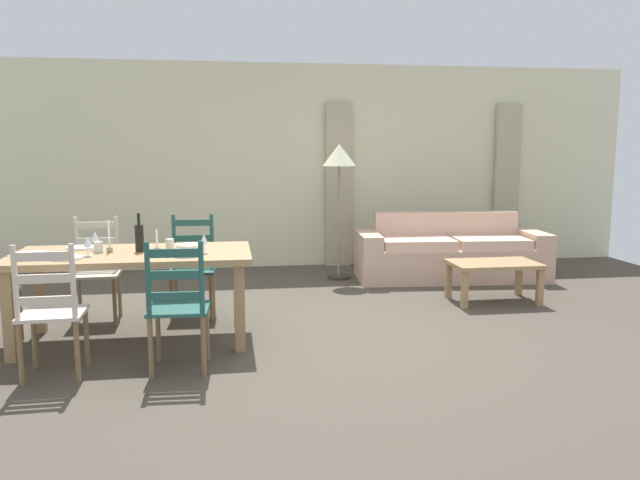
# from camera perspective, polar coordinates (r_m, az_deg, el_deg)

# --- Properties ---
(ground_plane) EXTENTS (9.60, 9.60, 0.02)m
(ground_plane) POSITION_cam_1_polar(r_m,az_deg,el_deg) (5.40, 0.10, -8.78)
(ground_plane) COLOR #494136
(wall_far) EXTENTS (9.60, 0.16, 2.70)m
(wall_far) POSITION_cam_1_polar(r_m,az_deg,el_deg) (8.44, -3.28, 6.77)
(wall_far) COLOR beige
(wall_far) RESTS_ON ground_plane
(curtain_panel_left) EXTENTS (0.35, 0.08, 2.20)m
(curtain_panel_left) POSITION_cam_1_polar(r_m,az_deg,el_deg) (8.41, 1.71, 5.07)
(curtain_panel_left) COLOR #B9AD8C
(curtain_panel_left) RESTS_ON ground_plane
(curtain_panel_right) EXTENTS (0.35, 0.08, 2.20)m
(curtain_panel_right) POSITION_cam_1_polar(r_m,az_deg,el_deg) (9.14, 16.74, 4.99)
(curtain_panel_right) COLOR #B9AD8C
(curtain_panel_right) RESTS_ON ground_plane
(dining_table) EXTENTS (1.90, 0.96, 0.75)m
(dining_table) POSITION_cam_1_polar(r_m,az_deg,el_deg) (5.27, -16.81, -2.01)
(dining_table) COLOR #A58155
(dining_table) RESTS_ON ground_plane
(dining_chair_near_left) EXTENTS (0.43, 0.41, 0.96)m
(dining_chair_near_left) POSITION_cam_1_polar(r_m,az_deg,el_deg) (4.66, -23.49, -6.03)
(dining_chair_near_left) COLOR beige
(dining_chair_near_left) RESTS_ON ground_plane
(dining_chair_near_right) EXTENTS (0.44, 0.42, 0.96)m
(dining_chair_near_right) POSITION_cam_1_polar(r_m,az_deg,el_deg) (4.52, -12.92, -5.98)
(dining_chair_near_right) COLOR #23544C
(dining_chair_near_right) RESTS_ON ground_plane
(dining_chair_far_left) EXTENTS (0.43, 0.42, 0.96)m
(dining_chair_far_left) POSITION_cam_1_polar(r_m,az_deg,el_deg) (6.08, -19.87, -2.60)
(dining_chair_far_left) COLOR beige
(dining_chair_far_left) RESTS_ON ground_plane
(dining_chair_far_right) EXTENTS (0.43, 0.41, 0.96)m
(dining_chair_far_right) POSITION_cam_1_polar(r_m,az_deg,el_deg) (6.02, -11.62, -2.36)
(dining_chair_far_right) COLOR #255348
(dining_chair_far_right) RESTS_ON ground_plane
(dinner_plate_near_left) EXTENTS (0.24, 0.24, 0.02)m
(dinner_plate_near_left) POSITION_cam_1_polar(r_m,az_deg,el_deg) (5.10, -22.26, -1.53)
(dinner_plate_near_left) COLOR white
(dinner_plate_near_left) RESTS_ON dining_table
(fork_near_left) EXTENTS (0.03, 0.17, 0.01)m
(fork_near_left) POSITION_cam_1_polar(r_m,az_deg,el_deg) (5.14, -23.88, -1.62)
(fork_near_left) COLOR silver
(fork_near_left) RESTS_ON dining_table
(dinner_plate_near_right) EXTENTS (0.24, 0.24, 0.02)m
(dinner_plate_near_right) POSITION_cam_1_polar(r_m,az_deg,el_deg) (4.96, -12.12, -1.35)
(dinner_plate_near_right) COLOR white
(dinner_plate_near_right) RESTS_ON dining_table
(fork_near_right) EXTENTS (0.03, 0.17, 0.01)m
(fork_near_right) POSITION_cam_1_polar(r_m,az_deg,el_deg) (4.98, -13.84, -1.45)
(fork_near_right) COLOR silver
(fork_near_right) RESTS_ON dining_table
(dinner_plate_far_left) EXTENTS (0.24, 0.24, 0.02)m
(dinner_plate_far_left) POSITION_cam_1_polar(r_m,az_deg,el_deg) (5.58, -21.06, -0.66)
(dinner_plate_far_left) COLOR white
(dinner_plate_far_left) RESTS_ON dining_table
(fork_far_left) EXTENTS (0.02, 0.17, 0.01)m
(fork_far_left) POSITION_cam_1_polar(r_m,az_deg,el_deg) (5.62, -22.55, -0.75)
(fork_far_left) COLOR silver
(fork_far_left) RESTS_ON dining_table
(dinner_plate_far_right) EXTENTS (0.24, 0.24, 0.02)m
(dinner_plate_far_right) POSITION_cam_1_polar(r_m,az_deg,el_deg) (5.46, -11.80, -0.48)
(dinner_plate_far_right) COLOR white
(dinner_plate_far_right) RESTS_ON dining_table
(fork_far_right) EXTENTS (0.03, 0.17, 0.01)m
(fork_far_right) POSITION_cam_1_polar(r_m,az_deg,el_deg) (5.47, -13.37, -0.57)
(fork_far_right) COLOR silver
(fork_far_right) RESTS_ON dining_table
(dinner_plate_head_west) EXTENTS (0.24, 0.24, 0.02)m
(dinner_plate_head_west) POSITION_cam_1_polar(r_m,az_deg,el_deg) (5.43, -25.03, -1.14)
(dinner_plate_head_west) COLOR white
(dinner_plate_head_west) RESTS_ON dining_table
(fork_head_west) EXTENTS (0.02, 0.17, 0.01)m
(fork_head_west) POSITION_cam_1_polar(r_m,az_deg,el_deg) (5.47, -26.53, -1.22)
(fork_head_west) COLOR silver
(fork_head_west) RESTS_ON dining_table
(wine_bottle) EXTENTS (0.07, 0.07, 0.32)m
(wine_bottle) POSITION_cam_1_polar(r_m,az_deg,el_deg) (5.25, -16.27, 0.23)
(wine_bottle) COLOR black
(wine_bottle) RESTS_ON dining_table
(wine_glass_near_left) EXTENTS (0.06, 0.06, 0.16)m
(wine_glass_near_left) POSITION_cam_1_polar(r_m,az_deg,el_deg) (5.15, -20.58, -0.21)
(wine_glass_near_left) COLOR white
(wine_glass_near_left) RESTS_ON dining_table
(wine_glass_near_right) EXTENTS (0.06, 0.06, 0.16)m
(wine_glass_near_right) POSITION_cam_1_polar(r_m,az_deg,el_deg) (5.04, -10.61, 0.01)
(wine_glass_near_right) COLOR white
(wine_glass_near_right) RESTS_ON dining_table
(wine_glass_far_left) EXTENTS (0.06, 0.06, 0.16)m
(wine_glass_far_left) POSITION_cam_1_polar(r_m,az_deg,el_deg) (5.44, -19.97, 0.26)
(wine_glass_far_left) COLOR white
(wine_glass_far_left) RESTS_ON dining_table
(coffee_cup_primary) EXTENTS (0.07, 0.07, 0.09)m
(coffee_cup_primary) POSITION_cam_1_polar(r_m,az_deg,el_deg) (5.31, -13.64, -0.38)
(coffee_cup_primary) COLOR silver
(coffee_cup_primary) RESTS_ON dining_table
(coffee_cup_secondary) EXTENTS (0.07, 0.07, 0.09)m
(coffee_cup_secondary) POSITION_cam_1_polar(r_m,az_deg,el_deg) (5.31, -19.69, -0.63)
(coffee_cup_secondary) COLOR silver
(coffee_cup_secondary) RESTS_ON dining_table
(candle_tall) EXTENTS (0.05, 0.05, 0.26)m
(candle_tall) POSITION_cam_1_polar(r_m,az_deg,el_deg) (5.30, -18.78, -0.29)
(candle_tall) COLOR #998C66
(candle_tall) RESTS_ON dining_table
(candle_short) EXTENTS (0.05, 0.05, 0.18)m
(candle_short) POSITION_cam_1_polar(r_m,az_deg,el_deg) (5.19, -14.75, -0.58)
(candle_short) COLOR #998C66
(candle_short) RESTS_ON dining_table
(couch) EXTENTS (2.33, 0.96, 0.80)m
(couch) POSITION_cam_1_polar(r_m,az_deg,el_deg) (7.80, 11.82, -1.33)
(couch) COLOR #D0A890
(couch) RESTS_ON ground_plane
(coffee_table) EXTENTS (0.90, 0.56, 0.42)m
(coffee_table) POSITION_cam_1_polar(r_m,az_deg,el_deg) (6.69, 15.66, -2.50)
(coffee_table) COLOR #A58155
(coffee_table) RESTS_ON ground_plane
(standing_lamp) EXTENTS (0.40, 0.40, 1.64)m
(standing_lamp) POSITION_cam_1_polar(r_m,az_deg,el_deg) (7.51, 1.77, 7.05)
(standing_lamp) COLOR #332D28
(standing_lamp) RESTS_ON ground_plane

